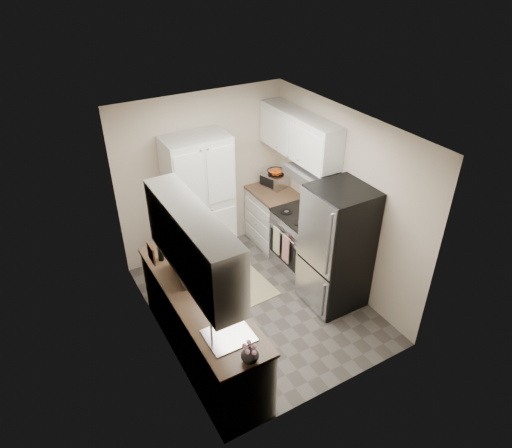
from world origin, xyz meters
name	(u,v)px	position (x,y,z in m)	size (l,w,h in m)	color
ground	(257,304)	(0.00, 0.00, 0.00)	(3.20, 3.20, 0.00)	#56514C
room_shell	(257,200)	(-0.02, -0.01, 1.63)	(2.64, 3.24, 2.52)	beige
pantry_cabinet	(200,202)	(-0.20, 1.32, 1.00)	(0.90, 0.55, 2.00)	silver
base_cabinet_left	(202,326)	(-0.99, -0.43, 0.44)	(0.60, 2.30, 0.88)	silver
countertop_left	(199,295)	(-0.99, -0.43, 0.90)	(0.63, 2.33, 0.04)	brown
base_cabinet_right	(274,218)	(0.99, 1.19, 0.44)	(0.60, 0.80, 0.88)	silver
countertop_right	(274,193)	(0.99, 1.19, 0.90)	(0.63, 0.83, 0.04)	brown
electric_range	(302,241)	(0.97, 0.39, 0.48)	(0.71, 0.78, 1.13)	#B7B7BC
refrigerator	(337,248)	(0.94, -0.41, 0.85)	(0.70, 0.72, 1.70)	#B7B7BC
microwave	(191,263)	(-0.91, -0.05, 1.07)	(0.55, 0.37, 0.30)	#A9A9AD
wine_bottle	(160,251)	(-1.13, 0.37, 1.06)	(0.07, 0.07, 0.27)	black
flower_vase	(250,354)	(-0.96, -1.52, 1.01)	(0.17, 0.17, 0.17)	white
cutting_board	(169,232)	(-0.89, 0.70, 1.06)	(0.02, 0.22, 0.28)	#418830
toaster_oven	(275,180)	(1.09, 1.34, 1.03)	(0.29, 0.37, 0.21)	#ABABAF
fruit_basket	(276,171)	(1.09, 1.31, 1.19)	(0.27, 0.27, 0.12)	#FF570F
kitchen_mat	(247,284)	(0.08, 0.44, 0.01)	(0.57, 0.91, 0.01)	tan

